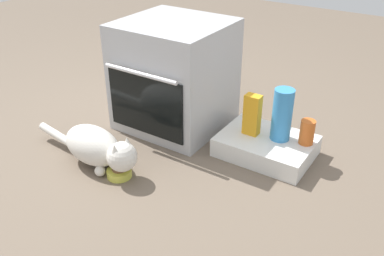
# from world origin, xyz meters

# --- Properties ---
(ground) EXTENTS (8.00, 8.00, 0.00)m
(ground) POSITION_xyz_m (0.00, 0.00, 0.00)
(ground) COLOR #6B5B4C
(oven) EXTENTS (0.62, 0.64, 0.67)m
(oven) POSITION_xyz_m (-0.02, 0.43, 0.33)
(oven) COLOR #B7BABF
(oven) RESTS_ON ground
(pantry_cabinet) EXTENTS (0.52, 0.38, 0.11)m
(pantry_cabinet) POSITION_xyz_m (0.63, 0.40, 0.06)
(pantry_cabinet) COLOR white
(pantry_cabinet) RESTS_ON ground
(food_bowl) EXTENTS (0.13, 0.13, 0.07)m
(food_bowl) POSITION_xyz_m (0.07, -0.22, 0.03)
(food_bowl) COLOR #D1D14C
(food_bowl) RESTS_ON ground
(cat) EXTENTS (0.78, 0.24, 0.23)m
(cat) POSITION_xyz_m (-0.08, -0.21, 0.12)
(cat) COLOR silver
(cat) RESTS_ON ground
(juice_carton) EXTENTS (0.09, 0.06, 0.24)m
(juice_carton) POSITION_xyz_m (0.53, 0.40, 0.23)
(juice_carton) COLOR orange
(juice_carton) RESTS_ON pantry_cabinet
(sauce_jar) EXTENTS (0.08, 0.08, 0.14)m
(sauce_jar) POSITION_xyz_m (0.84, 0.47, 0.18)
(sauce_jar) COLOR #D16023
(sauce_jar) RESTS_ON pantry_cabinet
(water_bottle) EXTENTS (0.11, 0.11, 0.30)m
(water_bottle) POSITION_xyz_m (0.69, 0.44, 0.26)
(water_bottle) COLOR #388CD1
(water_bottle) RESTS_ON pantry_cabinet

